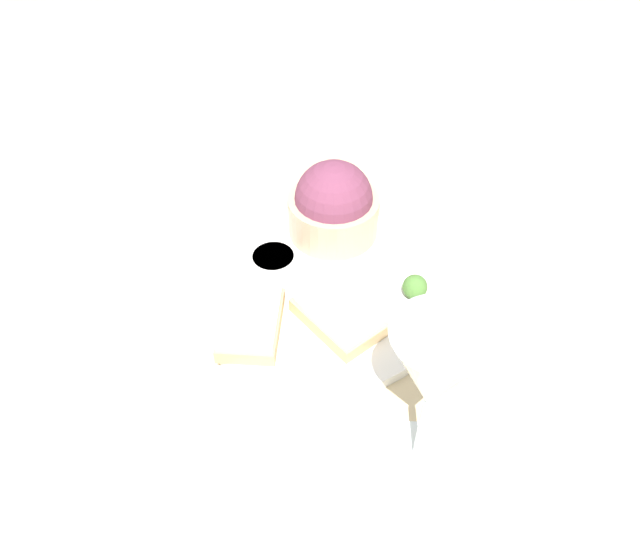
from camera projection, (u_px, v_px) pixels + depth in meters
ground_plane at (320, 294)px, 0.78m from camera, size 4.00×4.00×0.00m
dinner_plate at (320, 290)px, 0.77m from camera, size 0.31×0.31×0.01m
salad_bowl at (334, 206)px, 0.81m from camera, size 0.12×0.12×0.11m
sauce_ramekin at (274, 264)px, 0.76m from camera, size 0.06×0.06×0.03m
cheese_toast_near at (339, 315)px, 0.72m from camera, size 0.12×0.10×0.03m
cheese_toast_far at (251, 322)px, 0.71m from camera, size 0.12×0.09×0.03m
wine_glass at (434, 375)px, 0.52m from camera, size 0.09×0.09×0.19m
garnish at (415, 287)px, 0.74m from camera, size 0.03×0.03×0.03m
napkin at (243, 467)px, 0.61m from camera, size 0.17×0.17×0.01m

